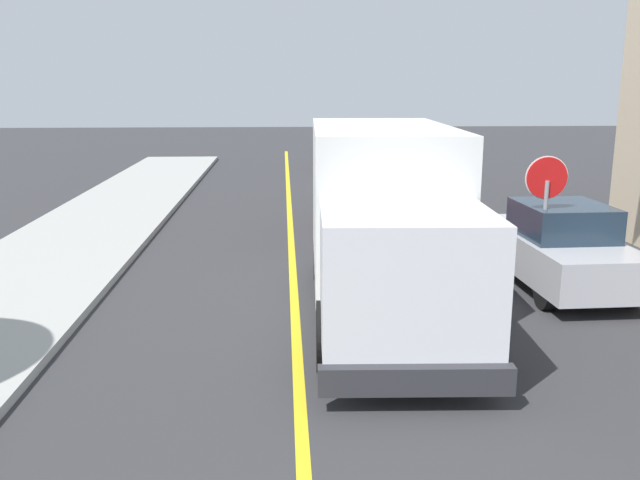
{
  "coord_description": "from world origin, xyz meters",
  "views": [
    {
      "loc": [
        -0.17,
        -1.93,
        3.96
      ],
      "look_at": [
        0.42,
        9.07,
        1.4
      ],
      "focal_mm": 38.34,
      "sensor_mm": 36.0,
      "label": 1
    }
  ],
  "objects_px": {
    "parked_car_far": "(342,151)",
    "parked_car_mid": "(349,169)",
    "stop_sign": "(546,199)",
    "parked_car_near": "(377,199)",
    "parked_van_across": "(558,247)",
    "box_truck": "(384,212)"
  },
  "relations": [
    {
      "from": "parked_car_near",
      "to": "parked_van_across",
      "type": "bearing_deg",
      "value": -63.89
    },
    {
      "from": "parked_van_across",
      "to": "stop_sign",
      "type": "xyz_separation_m",
      "value": [
        -0.58,
        -0.64,
        1.06
      ]
    },
    {
      "from": "box_truck",
      "to": "parked_car_far",
      "type": "distance_m",
      "value": 20.69
    },
    {
      "from": "parked_car_near",
      "to": "parked_van_across",
      "type": "relative_size",
      "value": 1.0
    },
    {
      "from": "stop_sign",
      "to": "parked_van_across",
      "type": "bearing_deg",
      "value": 48.16
    },
    {
      "from": "parked_car_near",
      "to": "parked_car_mid",
      "type": "xyz_separation_m",
      "value": [
        -0.16,
        6.65,
        0.0
      ]
    },
    {
      "from": "parked_car_mid",
      "to": "stop_sign",
      "type": "distance_m",
      "value": 13.26
    },
    {
      "from": "parked_car_mid",
      "to": "stop_sign",
      "type": "xyz_separation_m",
      "value": [
        2.38,
        -13.0,
        1.06
      ]
    },
    {
      "from": "box_truck",
      "to": "parked_car_near",
      "type": "xyz_separation_m",
      "value": [
        0.85,
        7.0,
        -0.97
      ]
    },
    {
      "from": "parked_car_far",
      "to": "stop_sign",
      "type": "bearing_deg",
      "value": -84.16
    },
    {
      "from": "parked_van_across",
      "to": "box_truck",
      "type": "bearing_deg",
      "value": -160.45
    },
    {
      "from": "stop_sign",
      "to": "parked_car_near",
      "type": "bearing_deg",
      "value": 109.28
    },
    {
      "from": "parked_car_far",
      "to": "parked_car_mid",
      "type": "bearing_deg",
      "value": -92.73
    },
    {
      "from": "box_truck",
      "to": "stop_sign",
      "type": "relative_size",
      "value": 2.74
    },
    {
      "from": "parked_car_near",
      "to": "parked_van_across",
      "type": "height_order",
      "value": "same"
    },
    {
      "from": "parked_car_near",
      "to": "stop_sign",
      "type": "distance_m",
      "value": 6.81
    },
    {
      "from": "parked_car_mid",
      "to": "parked_van_across",
      "type": "bearing_deg",
      "value": -76.57
    },
    {
      "from": "parked_car_near",
      "to": "parked_car_far",
      "type": "relative_size",
      "value": 1.01
    },
    {
      "from": "parked_car_far",
      "to": "parked_car_near",
      "type": "bearing_deg",
      "value": -90.75
    },
    {
      "from": "parked_car_far",
      "to": "stop_sign",
      "type": "xyz_separation_m",
      "value": [
        2.04,
        -19.98,
        1.06
      ]
    },
    {
      "from": "parked_van_across",
      "to": "parked_car_near",
      "type": "bearing_deg",
      "value": 116.11
    },
    {
      "from": "parked_car_mid",
      "to": "parked_car_far",
      "type": "bearing_deg",
      "value": 87.27
    }
  ]
}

